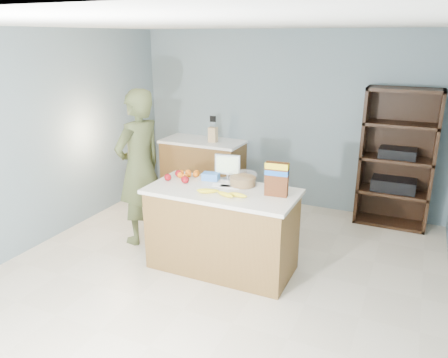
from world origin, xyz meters
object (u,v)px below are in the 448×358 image
at_px(cereal_box, 277,177).
at_px(shelving_unit, 397,161).
at_px(tv, 228,166).
at_px(person, 140,168).
at_px(counter_peninsula, 222,232).

bearing_deg(cereal_box, shelving_unit, 63.57).
xyz_separation_m(shelving_unit, tv, (-1.63, -1.72, 0.19)).
xyz_separation_m(tv, cereal_box, (0.65, -0.27, 0.04)).
distance_m(person, cereal_box, 1.76).
xyz_separation_m(shelving_unit, person, (-2.73, -1.82, 0.06)).
bearing_deg(cereal_box, tv, 157.60).
distance_m(shelving_unit, cereal_box, 2.23).
bearing_deg(counter_peninsula, shelving_unit, 52.89).
relative_size(counter_peninsula, tv, 5.53).
height_order(person, tv, person).
bearing_deg(tv, person, -174.88).
bearing_deg(tv, cereal_box, -22.40).
relative_size(shelving_unit, tv, 6.38).
distance_m(shelving_unit, tv, 2.38).
xyz_separation_m(counter_peninsula, shelving_unit, (1.55, 2.05, 0.45)).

